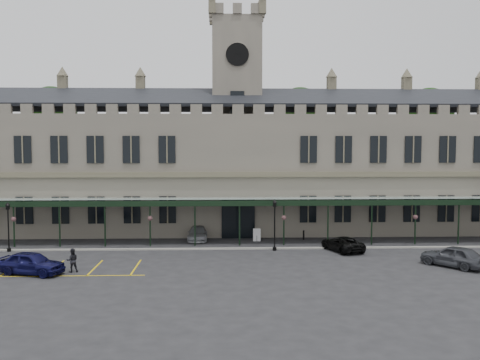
{
  "coord_description": "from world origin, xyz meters",
  "views": [
    {
      "loc": [
        -1.66,
        -40.34,
        9.24
      ],
      "look_at": [
        0.0,
        6.0,
        6.0
      ],
      "focal_mm": 40.0,
      "sensor_mm": 36.0,
      "label": 1
    }
  ],
  "objects_px": {
    "station_building": "(237,169)",
    "car_right_a": "(453,256)",
    "lamp_post_left": "(8,222)",
    "car_left_a": "(31,263)",
    "car_van": "(342,244)",
    "lamp_post_mid": "(275,220)",
    "person_b": "(72,260)",
    "sign_board": "(257,235)",
    "traffic_cone": "(440,255)",
    "car_taxi": "(198,233)",
    "clock_tower": "(237,106)"
  },
  "relations": [
    {
      "from": "lamp_post_mid",
      "to": "car_right_a",
      "type": "xyz_separation_m",
      "value": [
        12.72,
        -6.49,
        -1.82
      ]
    },
    {
      "from": "lamp_post_mid",
      "to": "car_taxi",
      "type": "relative_size",
      "value": 1.0
    },
    {
      "from": "traffic_cone",
      "to": "car_left_a",
      "type": "height_order",
      "value": "car_left_a"
    },
    {
      "from": "station_building",
      "to": "lamp_post_left",
      "type": "distance_m",
      "value": 22.76
    },
    {
      "from": "clock_tower",
      "to": "car_taxi",
      "type": "height_order",
      "value": "clock_tower"
    },
    {
      "from": "car_left_a",
      "to": "car_right_a",
      "type": "xyz_separation_m",
      "value": [
        30.64,
        1.18,
        0.01
      ]
    },
    {
      "from": "car_left_a",
      "to": "lamp_post_left",
      "type": "bearing_deg",
      "value": 47.02
    },
    {
      "from": "station_building",
      "to": "car_right_a",
      "type": "distance_m",
      "value": 24.19
    },
    {
      "from": "station_building",
      "to": "traffic_cone",
      "type": "height_order",
      "value": "station_building"
    },
    {
      "from": "car_taxi",
      "to": "car_right_a",
      "type": "relative_size",
      "value": 0.93
    },
    {
      "from": "lamp_post_left",
      "to": "car_van",
      "type": "height_order",
      "value": "lamp_post_left"
    },
    {
      "from": "car_taxi",
      "to": "person_b",
      "type": "distance_m",
      "value": 14.89
    },
    {
      "from": "lamp_post_left",
      "to": "lamp_post_mid",
      "type": "relative_size",
      "value": 0.95
    },
    {
      "from": "clock_tower",
      "to": "traffic_cone",
      "type": "xyz_separation_m",
      "value": [
        15.72,
        -15.08,
        -12.78
      ]
    },
    {
      "from": "station_building",
      "to": "person_b",
      "type": "bearing_deg",
      "value": -124.07
    },
    {
      "from": "station_building",
      "to": "traffic_cone",
      "type": "bearing_deg",
      "value": -43.65
    },
    {
      "from": "station_building",
      "to": "lamp_post_mid",
      "type": "distance_m",
      "value": 12.08
    },
    {
      "from": "clock_tower",
      "to": "car_left_a",
      "type": "relative_size",
      "value": 5.25
    },
    {
      "from": "clock_tower",
      "to": "traffic_cone",
      "type": "relative_size",
      "value": 36.98
    },
    {
      "from": "traffic_cone",
      "to": "car_right_a",
      "type": "distance_m",
      "value": 2.61
    },
    {
      "from": "lamp_post_left",
      "to": "car_right_a",
      "type": "xyz_separation_m",
      "value": [
        35.36,
        -6.91,
        -1.7
      ]
    },
    {
      "from": "car_left_a",
      "to": "person_b",
      "type": "distance_m",
      "value": 2.76
    },
    {
      "from": "car_left_a",
      "to": "station_building",
      "type": "bearing_deg",
      "value": -21.88
    },
    {
      "from": "car_taxi",
      "to": "car_van",
      "type": "xyz_separation_m",
      "value": [
        12.57,
        -5.56,
        -0.02
      ]
    },
    {
      "from": "clock_tower",
      "to": "sign_board",
      "type": "xyz_separation_m",
      "value": [
        1.7,
        -6.78,
        -12.52
      ]
    },
    {
      "from": "lamp_post_left",
      "to": "car_right_a",
      "type": "relative_size",
      "value": 0.89
    },
    {
      "from": "lamp_post_mid",
      "to": "person_b",
      "type": "distance_m",
      "value": 16.9
    },
    {
      "from": "lamp_post_left",
      "to": "car_left_a",
      "type": "distance_m",
      "value": 9.52
    },
    {
      "from": "clock_tower",
      "to": "car_right_a",
      "type": "bearing_deg",
      "value": -48.45
    },
    {
      "from": "car_taxi",
      "to": "car_van",
      "type": "relative_size",
      "value": 0.98
    },
    {
      "from": "lamp_post_mid",
      "to": "person_b",
      "type": "xyz_separation_m",
      "value": [
        -15.23,
        -7.11,
        -1.78
      ]
    },
    {
      "from": "traffic_cone",
      "to": "car_left_a",
      "type": "xyz_separation_m",
      "value": [
        -30.72,
        -3.75,
        0.48
      ]
    },
    {
      "from": "sign_board",
      "to": "lamp_post_mid",
      "type": "bearing_deg",
      "value": -70.42
    },
    {
      "from": "lamp_post_left",
      "to": "car_left_a",
      "type": "height_order",
      "value": "lamp_post_left"
    },
    {
      "from": "station_building",
      "to": "sign_board",
      "type": "height_order",
      "value": "station_building"
    },
    {
      "from": "station_building",
      "to": "car_taxi",
      "type": "xyz_separation_m",
      "value": [
        -3.89,
        -5.91,
        -5.82
      ]
    },
    {
      "from": "lamp_post_mid",
      "to": "car_van",
      "type": "xyz_separation_m",
      "value": [
        5.76,
        -0.39,
        -2.01
      ]
    },
    {
      "from": "car_left_a",
      "to": "person_b",
      "type": "relative_size",
      "value": 2.78
    },
    {
      "from": "station_building",
      "to": "sign_board",
      "type": "xyz_separation_m",
      "value": [
        1.7,
        -6.69,
        -5.88
      ]
    },
    {
      "from": "traffic_cone",
      "to": "sign_board",
      "type": "bearing_deg",
      "value": 149.37
    },
    {
      "from": "sign_board",
      "to": "car_van",
      "type": "height_order",
      "value": "car_van"
    },
    {
      "from": "lamp_post_left",
      "to": "car_taxi",
      "type": "xyz_separation_m",
      "value": [
        15.83,
        4.75,
        -1.87
      ]
    },
    {
      "from": "lamp_post_left",
      "to": "lamp_post_mid",
      "type": "height_order",
      "value": "lamp_post_mid"
    },
    {
      "from": "car_van",
      "to": "car_right_a",
      "type": "bearing_deg",
      "value": 119.23
    },
    {
      "from": "car_left_a",
      "to": "car_taxi",
      "type": "bearing_deg",
      "value": -24.08
    },
    {
      "from": "traffic_cone",
      "to": "car_taxi",
      "type": "height_order",
      "value": "car_taxi"
    },
    {
      "from": "sign_board",
      "to": "car_van",
      "type": "xyz_separation_m",
      "value": [
        6.99,
        -4.78,
        0.04
      ]
    },
    {
      "from": "car_left_a",
      "to": "sign_board",
      "type": "bearing_deg",
      "value": -37.38
    },
    {
      "from": "station_building",
      "to": "person_b",
      "type": "xyz_separation_m",
      "value": [
        -12.3,
        -18.19,
        -5.62
      ]
    },
    {
      "from": "station_building",
      "to": "person_b",
      "type": "distance_m",
      "value": 22.67
    }
  ]
}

